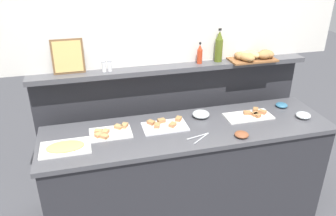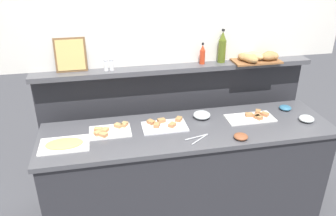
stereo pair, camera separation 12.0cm
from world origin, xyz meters
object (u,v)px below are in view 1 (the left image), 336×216
at_px(condiment_bowl_red, 282,105).
at_px(hot_sauce_bottle, 200,54).
at_px(sandwich_platter_front, 110,132).
at_px(olive_oil_bottle, 219,47).
at_px(glass_bowl_large, 303,115).
at_px(sandwich_platter_side, 250,115).
at_px(condiment_bowl_cream, 242,134).
at_px(framed_picture, 68,57).
at_px(serving_tongs, 200,137).
at_px(cold_cuts_platter, 65,147).
at_px(pepper_shaker, 110,66).
at_px(glass_bowl_medium, 201,114).
at_px(bread_basket, 254,56).
at_px(sandwich_platter_rear, 165,125).
at_px(salt_shaker, 104,66).

distance_m(condiment_bowl_red, hot_sauce_bottle, 0.83).
xyz_separation_m(sandwich_platter_front, olive_oil_bottle, (0.97, 0.36, 0.47)).
relative_size(glass_bowl_large, hot_sauce_bottle, 0.66).
height_order(sandwich_platter_side, glass_bowl_large, glass_bowl_large).
bearing_deg(hot_sauce_bottle, condiment_bowl_red, -21.71).
xyz_separation_m(condiment_bowl_cream, condiment_bowl_red, (0.55, 0.37, -0.00)).
relative_size(glass_bowl_large, framed_picture, 0.44).
height_order(serving_tongs, framed_picture, framed_picture).
relative_size(condiment_bowl_cream, hot_sauce_bottle, 0.58).
xyz_separation_m(sandwich_platter_side, condiment_bowl_cream, (-0.21, -0.28, 0.01)).
distance_m(sandwich_platter_side, condiment_bowl_red, 0.35).
height_order(cold_cuts_platter, pepper_shaker, pepper_shaker).
bearing_deg(cold_cuts_platter, sandwich_platter_side, 4.64).
bearing_deg(sandwich_platter_front, glass_bowl_medium, 6.30).
bearing_deg(pepper_shaker, condiment_bowl_red, -10.34).
bearing_deg(olive_oil_bottle, bread_basket, -8.12).
distance_m(serving_tongs, olive_oil_bottle, 0.83).
distance_m(sandwich_platter_rear, bread_basket, 1.00).
relative_size(sandwich_platter_side, cold_cuts_platter, 1.13).
bearing_deg(framed_picture, olive_oil_bottle, -0.96).
distance_m(cold_cuts_platter, bread_basket, 1.69).
xyz_separation_m(sandwich_platter_side, olive_oil_bottle, (-0.16, 0.36, 0.47)).
xyz_separation_m(hot_sauce_bottle, bread_basket, (0.48, -0.03, -0.04)).
bearing_deg(olive_oil_bottle, cold_cuts_platter, -159.42).
relative_size(sandwich_platter_side, olive_oil_bottle, 1.38).
relative_size(sandwich_platter_rear, framed_picture, 1.29).
height_order(sandwich_platter_rear, pepper_shaker, pepper_shaker).
distance_m(sandwich_platter_rear, serving_tongs, 0.30).
bearing_deg(bread_basket, cold_cuts_platter, -164.61).
relative_size(cold_cuts_platter, bread_basket, 0.79).
xyz_separation_m(glass_bowl_medium, pepper_shaker, (-0.67, 0.26, 0.38)).
height_order(condiment_bowl_cream, olive_oil_bottle, olive_oil_bottle).
relative_size(condiment_bowl_cream, olive_oil_bottle, 0.37).
xyz_separation_m(sandwich_platter_front, condiment_bowl_cream, (0.91, -0.28, 0.01)).
bearing_deg(bread_basket, condiment_bowl_cream, -121.34).
xyz_separation_m(salt_shaker, bread_basket, (1.26, -0.03, -0.00)).
bearing_deg(cold_cuts_platter, sandwich_platter_front, 21.29).
bearing_deg(glass_bowl_medium, olive_oil_bottle, 49.63).
distance_m(condiment_bowl_red, salt_shaker, 1.52).
relative_size(cold_cuts_platter, glass_bowl_large, 2.91).
bearing_deg(olive_oil_bottle, salt_shaker, -178.91).
xyz_separation_m(sandwich_platter_side, sandwich_platter_front, (-1.12, 0.01, 0.00)).
xyz_separation_m(sandwich_platter_rear, glass_bowl_medium, (0.32, 0.08, 0.01)).
bearing_deg(condiment_bowl_cream, condiment_bowl_red, 33.78).
bearing_deg(condiment_bowl_red, glass_bowl_large, -75.76).
relative_size(sandwich_platter_rear, cold_cuts_platter, 1.00).
height_order(hot_sauce_bottle, salt_shaker, hot_sauce_bottle).
distance_m(glass_bowl_medium, framed_picture, 1.12).
bearing_deg(glass_bowl_large, sandwich_platter_side, 161.49).
relative_size(sandwich_platter_front, hot_sauce_bottle, 1.72).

